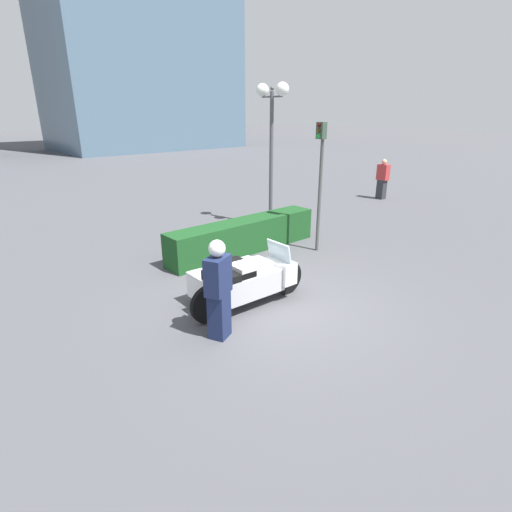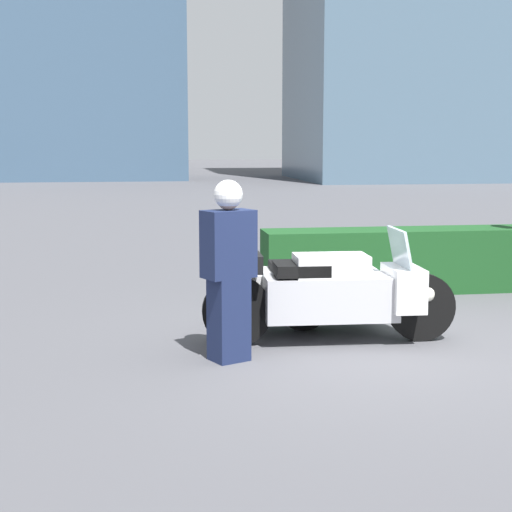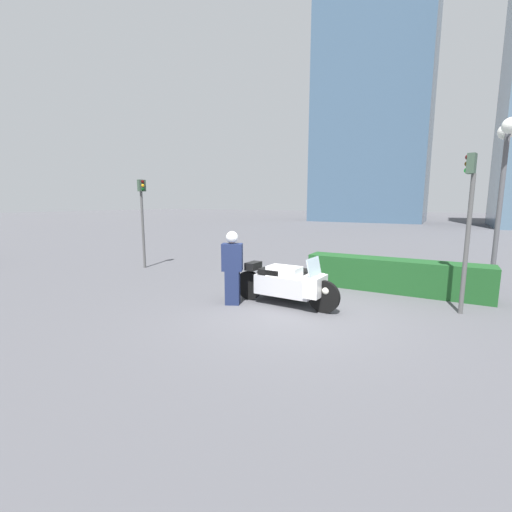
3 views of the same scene
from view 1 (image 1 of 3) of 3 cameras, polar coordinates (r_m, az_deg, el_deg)
The scene contains 8 objects.
ground_plane at distance 7.80m, azimuth 3.24°, elevation -7.33°, with size 160.00×160.00×0.00m, color #4C4C51.
police_motorcycle at distance 7.84m, azimuth -1.92°, elevation -3.24°, with size 2.62×1.31×1.18m.
officer_rider at distance 6.48m, azimuth -5.40°, elevation -4.50°, with size 0.54×0.45×1.70m.
hedge_bush_curbside at distance 10.70m, azimuth -1.67°, elevation 2.91°, with size 4.54×0.73×0.86m, color #19471E.
twin_lamp_post at distance 12.79m, azimuth 2.27°, elevation 19.60°, with size 0.39×1.25×4.37m.
traffic_light_near at distance 10.50m, azimuth 9.15°, elevation 12.19°, with size 0.22×0.28×3.32m.
pedestrian_bystander at distance 18.12m, azimuth 17.62°, elevation 10.42°, with size 0.32×0.50×1.68m.
office_building_side at distance 44.48m, azimuth -16.59°, elevation 30.26°, with size 17.12×10.47×24.05m, color slate.
Camera 1 is at (-4.91, -4.89, 3.58)m, focal length 28.00 mm.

